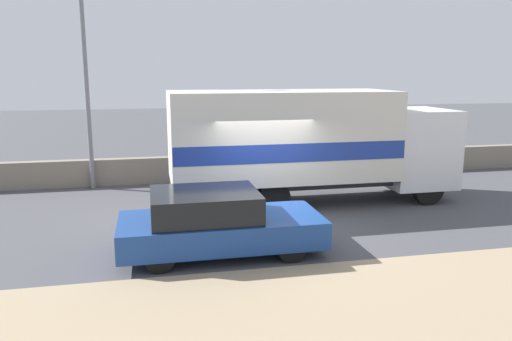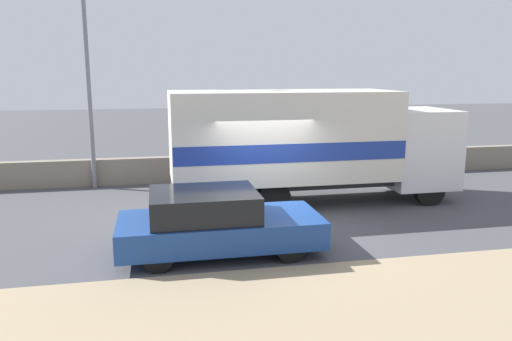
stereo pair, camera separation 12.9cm
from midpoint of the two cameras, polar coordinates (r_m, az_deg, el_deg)
The scene contains 5 objects.
ground_plane at distance 12.01m, azimuth 1.77°, elevation -6.67°, with size 80.00×80.00×0.00m, color #47474C.
stone_wall_backdrop at distance 17.30m, azimuth -2.73°, elevation 0.41°, with size 60.00×0.35×0.87m.
street_lamp at distance 16.54m, azimuth -19.28°, elevation 13.15°, with size 0.56×0.28×7.70m.
box_truck at distance 14.06m, azimuth 5.42°, elevation 3.35°, with size 8.05×2.46×3.17m.
car_hatchback at distance 10.32m, azimuth -4.93°, elevation -5.93°, with size 4.13×1.85×1.32m.
Camera 1 is at (-2.82, -11.07, 3.71)m, focal length 35.00 mm.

